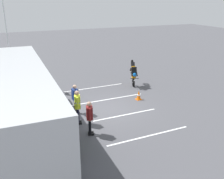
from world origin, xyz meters
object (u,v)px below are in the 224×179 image
(spectator_far_left, at_px, (90,116))
(traffic_cone, at_px, (139,95))
(spectator_left, at_px, (77,104))
(spectator_centre, at_px, (75,97))
(parked_motorcycle_silver, at_px, (74,140))
(tour_bus, at_px, (19,104))
(parked_motorcycle_dark, at_px, (61,108))
(stunt_motorcycle, at_px, (133,72))
(flagpole, at_px, (9,47))

(spectator_far_left, height_order, traffic_cone, spectator_far_left)
(spectator_left, xyz_separation_m, spectator_centre, (1.27, -0.24, -0.09))
(spectator_left, xyz_separation_m, parked_motorcycle_silver, (-2.26, 0.85, -0.58))
(tour_bus, bearing_deg, parked_motorcycle_dark, -54.15)
(stunt_motorcycle, height_order, flagpole, flagpole)
(parked_motorcycle_silver, relative_size, flagpole, 0.34)
(parked_motorcycle_silver, height_order, stunt_motorcycle, stunt_motorcycle)
(spectator_left, distance_m, flagpole, 7.76)
(spectator_far_left, distance_m, flagpole, 9.03)
(spectator_left, height_order, parked_motorcycle_silver, spectator_left)
(stunt_motorcycle, distance_m, flagpole, 8.68)
(spectator_far_left, bearing_deg, tour_bus, 71.56)
(parked_motorcycle_dark, distance_m, stunt_motorcycle, 6.67)
(flagpole, bearing_deg, traffic_cone, -127.62)
(traffic_cone, bearing_deg, spectator_left, 110.55)
(tour_bus, bearing_deg, flagpole, -0.91)
(spectator_left, bearing_deg, parked_motorcycle_dark, 25.63)
(spectator_far_left, xyz_separation_m, parked_motorcycle_dark, (2.51, 0.76, -0.49))
(parked_motorcycle_silver, relative_size, parked_motorcycle_dark, 0.99)
(spectator_left, height_order, flagpole, flagpole)
(tour_bus, distance_m, spectator_far_left, 3.12)
(parked_motorcycle_silver, bearing_deg, tour_bus, 44.05)
(flagpole, xyz_separation_m, traffic_cone, (-5.41, -7.02, -2.62))
(spectator_left, bearing_deg, traffic_cone, -69.45)
(spectator_centre, distance_m, traffic_cone, 4.26)
(spectator_left, relative_size, traffic_cone, 2.81)
(parked_motorcycle_dark, relative_size, flagpole, 0.35)
(tour_bus, relative_size, spectator_centre, 6.57)
(spectator_left, relative_size, parked_motorcycle_silver, 0.87)
(spectator_far_left, relative_size, parked_motorcycle_silver, 0.81)
(spectator_far_left, xyz_separation_m, flagpole, (8.37, 2.78, 1.95))
(tour_bus, height_order, parked_motorcycle_dark, tour_bus)
(spectator_far_left, height_order, flagpole, flagpole)
(tour_bus, xyz_separation_m, traffic_cone, (1.99, -7.14, -1.34))
(spectator_centre, relative_size, parked_motorcycle_silver, 0.81)
(tour_bus, height_order, parked_motorcycle_silver, tour_bus)
(tour_bus, distance_m, spectator_centre, 3.42)
(tour_bus, height_order, spectator_left, tour_bus)
(tour_bus, xyz_separation_m, spectator_left, (0.33, -2.71, -0.58))
(spectator_centre, xyz_separation_m, flagpole, (5.81, 2.84, 1.95))
(spectator_far_left, distance_m, traffic_cone, 5.22)
(parked_motorcycle_dark, bearing_deg, spectator_left, -154.37)
(spectator_left, height_order, parked_motorcycle_dark, spectator_left)
(spectator_far_left, xyz_separation_m, stunt_motorcycle, (5.47, -5.19, 0.08))
(spectator_left, distance_m, parked_motorcycle_dark, 1.46)
(spectator_centre, relative_size, stunt_motorcycle, 0.87)
(spectator_left, bearing_deg, spectator_centre, -10.71)
(flagpole, bearing_deg, tour_bus, 179.09)
(stunt_motorcycle, bearing_deg, flagpole, 69.97)
(spectator_left, bearing_deg, stunt_motorcycle, -52.18)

